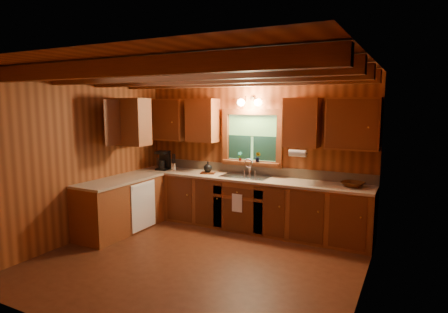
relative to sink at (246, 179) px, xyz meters
The scene contains 20 objects.
room 1.66m from the sink, 90.00° to the right, with size 4.20×4.20×4.20m.
ceiling_beams 2.29m from the sink, 90.00° to the right, with size 4.20×2.54×0.18m.
base_cabinets 0.73m from the sink, 147.14° to the right, with size 4.20×2.22×0.86m.
countertop 0.57m from the sink, 146.97° to the right, with size 4.20×2.24×0.04m.
backsplash 0.31m from the sink, 90.00° to the left, with size 4.20×0.02×0.16m, color tan.
dishwasher_panel 1.79m from the sink, 147.88° to the right, with size 0.02×0.60×0.80m, color white.
upper_cabinets 1.15m from the sink, 162.32° to the right, with size 4.19×1.77×0.78m.
window 0.72m from the sink, 90.00° to the left, with size 1.12×0.08×1.00m.
window_sill 0.34m from the sink, 90.00° to the left, with size 1.06×0.14×0.04m, color brown.
wall_sconce 1.32m from the sink, 90.00° to the left, with size 0.45×0.21×0.17m.
paper_towel_roll 1.06m from the sink, ahead, with size 0.11×0.11×0.27m, color white.
dish_towel 0.48m from the sink, 90.00° to the right, with size 0.18×0.01×0.30m, color white.
sink is the anchor object (origin of this frame).
coffee_maker 1.70m from the sink, behind, with size 0.20×0.26×0.36m.
utensil_crock 1.46m from the sink, behind, with size 0.11×0.11×0.32m.
cutting_board 0.73m from the sink, behind, with size 0.25×0.18×0.02m, color #532511.
teakettle 0.74m from the sink, behind, with size 0.15×0.15×0.19m.
wicker_basket 1.76m from the sink, ahead, with size 0.32×0.32×0.08m, color #48230C.
potted_plant_left 0.46m from the sink, 135.54° to the left, with size 0.08×0.06×0.16m, color #532511.
potted_plant_right 0.44m from the sink, 51.98° to the left, with size 0.10×0.08×0.18m, color #532511.
Camera 1 is at (2.56, -4.15, 2.12)m, focal length 30.01 mm.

